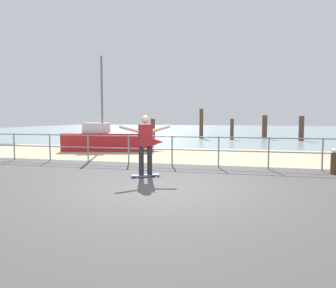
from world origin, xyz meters
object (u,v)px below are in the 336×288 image
(sailboat, at_px, (112,141))
(bollard_short, at_px, (334,164))
(skateboarder, at_px, (145,141))
(seagull, at_px, (335,151))
(skateboard, at_px, (146,175))

(sailboat, distance_m, bollard_short, 10.23)
(skateboarder, bearing_deg, seagull, 18.68)
(skateboard, bearing_deg, skateboarder, -45.00)
(sailboat, relative_size, seagull, 10.41)
(sailboat, distance_m, seagull, 10.24)
(sailboat, height_order, skateboarder, sailboat)
(skateboard, distance_m, bollard_short, 5.51)
(seagull, bearing_deg, bollard_short, 99.55)
(bollard_short, height_order, seagull, seagull)
(skateboard, distance_m, seagull, 5.54)
(seagull, bearing_deg, sailboat, 152.59)
(skateboard, relative_size, bollard_short, 1.23)
(skateboard, height_order, bollard_short, bollard_short)
(skateboarder, xyz_separation_m, seagull, (5.21, 1.76, -0.30))
(bollard_short, distance_m, seagull, 0.40)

